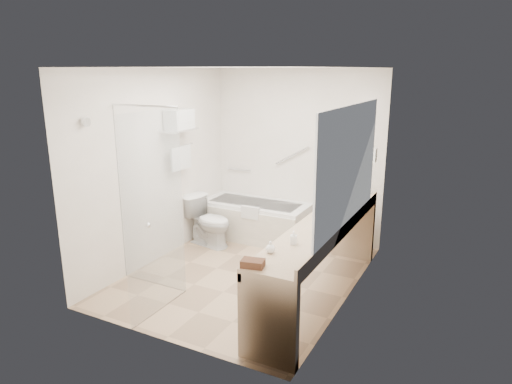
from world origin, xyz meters
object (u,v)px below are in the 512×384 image
at_px(bathtub, 255,220).
at_px(toilet, 209,221).
at_px(vanity_counter, 321,245).
at_px(water_bottle_left, 355,194).
at_px(amenity_basket, 253,263).

bearing_deg(bathtub, toilet, -127.83).
bearing_deg(vanity_counter, water_bottle_left, 88.83).
distance_m(vanity_counter, amenity_basket, 1.29).
relative_size(bathtub, water_bottle_left, 9.65).
distance_m(bathtub, vanity_counter, 2.09).
relative_size(vanity_counter, amenity_basket, 13.95).
bearing_deg(amenity_basket, vanity_counter, 81.98).
xyz_separation_m(bathtub, water_bottle_left, (1.55, -0.18, 0.65)).
bearing_deg(bathtub, amenity_basket, -62.95).
distance_m(vanity_counter, toilet, 2.15).
distance_m(toilet, water_bottle_left, 2.12).
bearing_deg(water_bottle_left, toilet, -168.81).
bearing_deg(vanity_counter, toilet, 157.72).
xyz_separation_m(bathtub, amenity_basket, (1.35, -2.64, 0.61)).
bearing_deg(toilet, amenity_basket, -128.12).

